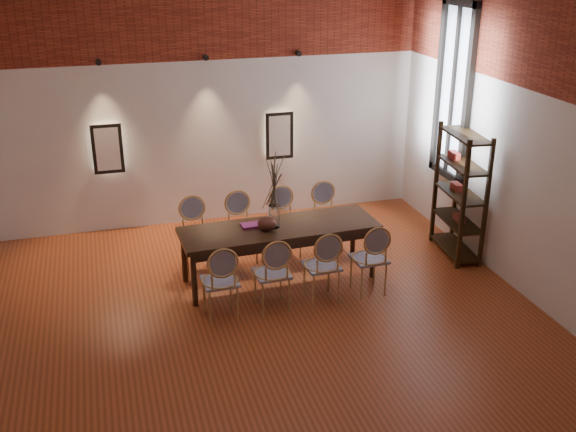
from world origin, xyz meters
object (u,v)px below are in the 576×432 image
object	(u,v)px
chair_far_b	(242,229)
vase	(274,216)
shelving_rack	(460,193)
chair_near_c	(322,265)
chair_far_c	(286,224)
chair_far_a	(196,235)
chair_near_d	(369,258)
chair_far_d	(328,218)
chair_near_a	(220,281)
dining_table	(279,253)
chair_near_b	(272,273)
book	(252,225)
bowl	(267,223)

from	to	relation	value
chair_far_b	vase	bearing A→B (deg)	109.74
shelving_rack	chair_near_c	bearing A→B (deg)	-155.54
chair_far_b	chair_far_c	world-z (taller)	same
chair_far_a	chair_far_c	distance (m)	1.26
chair_near_d	chair_far_d	xyz separation A→B (m)	(-0.06, 1.37, 0.00)
chair_far_b	chair_near_a	bearing A→B (deg)	65.30
dining_table	chair_far_b	bearing A→B (deg)	114.70
chair_near_d	chair_near_c	bearing A→B (deg)	-180.00
chair_near_a	shelving_rack	distance (m)	3.63
shelving_rack	chair_near_b	bearing A→B (deg)	-158.89
chair_near_b	chair_far_a	distance (m)	1.51
chair_near_c	chair_far_a	distance (m)	1.86
chair_far_c	book	size ratio (longest dim) A/B	3.62
dining_table	chair_near_d	world-z (taller)	chair_near_d
chair_far_a	bowl	world-z (taller)	chair_far_a
chair_near_c	shelving_rack	bearing A→B (deg)	16.06
chair_near_b	chair_far_c	distance (m)	1.51
chair_near_d	shelving_rack	world-z (taller)	shelving_rack
book	chair_far_b	bearing A→B (deg)	90.74
book	chair_near_b	bearing A→B (deg)	-86.19
dining_table	chair_near_a	distance (m)	1.17
dining_table	chair_far_a	distance (m)	1.17
chair_near_c	chair_near_d	xyz separation A→B (m)	(0.63, 0.03, 0.00)
chair_far_c	bowl	world-z (taller)	chair_far_c
dining_table	chair_near_b	xyz separation A→B (m)	(-0.28, -0.70, 0.09)
chair_near_c	chair_far_b	bearing A→B (deg)	114.70
chair_near_b	chair_far_a	bearing A→B (deg)	114.70
chair_near_a	chair_near_b	distance (m)	0.63
chair_far_a	vase	xyz separation A→B (m)	(0.91, -0.65, 0.43)
vase	bowl	bearing A→B (deg)	-152.75
chair_near_b	chair_far_b	world-z (taller)	same
chair_near_b	bowl	bearing A→B (deg)	77.81
chair_far_a	bowl	xyz separation A→B (m)	(0.80, -0.70, 0.37)
book	shelving_rack	size ratio (longest dim) A/B	0.14
book	chair_near_c	bearing A→B (deg)	-48.46
chair_far_b	shelving_rack	size ratio (longest dim) A/B	0.52
chair_near_d	chair_far_d	world-z (taller)	same
dining_table	chair_near_b	world-z (taller)	chair_near_b
chair_far_d	book	xyz separation A→B (m)	(-1.25, -0.63, 0.30)
chair_near_d	chair_far_c	world-z (taller)	same
chair_far_c	book	distance (m)	0.91
chair_near_a	vase	size ratio (longest dim) A/B	3.13
chair_near_b	shelving_rack	distance (m)	3.02
chair_near_a	chair_near_c	xyz separation A→B (m)	(1.26, 0.06, 0.00)
dining_table	chair_near_c	xyz separation A→B (m)	(0.35, -0.67, 0.09)
bowl	chair_near_b	bearing A→B (deg)	-99.66
shelving_rack	dining_table	bearing A→B (deg)	-172.21
chair_near_a	vase	world-z (taller)	vase
chair_far_c	shelving_rack	distance (m)	2.43
chair_far_b	bowl	size ratio (longest dim) A/B	3.92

